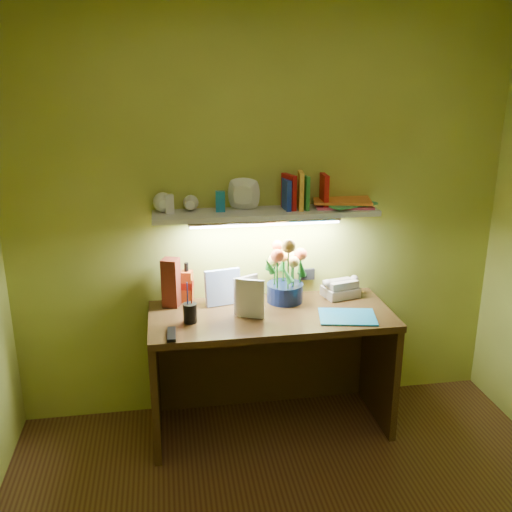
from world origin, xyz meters
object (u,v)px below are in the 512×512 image
at_px(desk, 271,371).
at_px(desk_clock, 353,288).
at_px(whisky_bottle, 187,282).
at_px(flower_bouquet, 285,271).
at_px(telephone, 341,287).

bearing_deg(desk, desk_clock, 20.81).
bearing_deg(whisky_bottle, desk_clock, -2.41).
bearing_deg(whisky_bottle, desk, -28.70).
bearing_deg(desk_clock, flower_bouquet, -151.38).
relative_size(desk, desk_clock, 19.51).
distance_m(desk, whisky_bottle, 0.73).
bearing_deg(desk, flower_bouquet, 55.36).
relative_size(desk, whisky_bottle, 5.69).
height_order(flower_bouquet, whisky_bottle, flower_bouquet).
distance_m(desk, flower_bouquet, 0.60).
bearing_deg(desk_clock, desk, -136.29).
distance_m(flower_bouquet, desk_clock, 0.47).
height_order(desk, telephone, telephone).
relative_size(telephone, whisky_bottle, 0.83).
bearing_deg(flower_bouquet, desk, -124.64).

